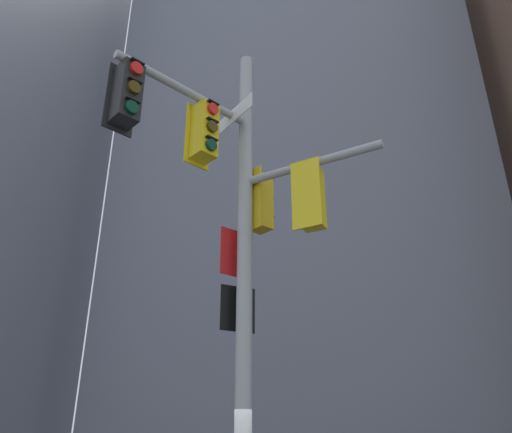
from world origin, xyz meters
The scene contains 2 objects.
building_mid_block centered at (0.49, 20.38, 18.52)m, with size 17.12×17.12×37.03m, color slate.
signal_pole_assembly centered at (-0.09, -0.36, 5.29)m, with size 4.05×2.54×8.80m.
Camera 1 is at (1.11, -7.59, 1.99)m, focal length 35.80 mm.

